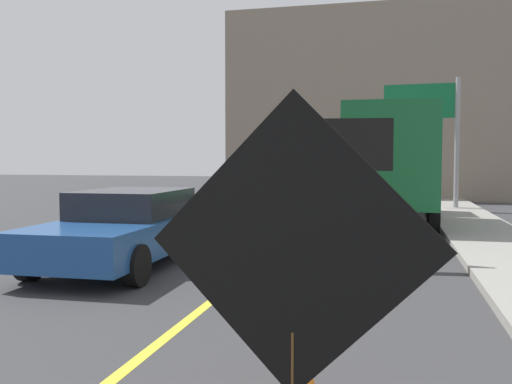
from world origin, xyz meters
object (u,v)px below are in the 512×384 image
(traffic_cone_near_sign, at_px, (301,361))
(traffic_cone_mid_lane, at_px, (313,283))
(box_truck, at_px, (389,164))
(pickup_car, at_px, (129,227))
(highway_guide_sign, at_px, (436,120))
(roadwork_sign, at_px, (294,253))
(arrow_board_trailer, at_px, (347,240))

(traffic_cone_near_sign, xyz_separation_m, traffic_cone_mid_lane, (-0.33, 3.11, -0.08))
(box_truck, bearing_deg, traffic_cone_near_sign, -92.75)
(box_truck, distance_m, traffic_cone_near_sign, 12.67)
(traffic_cone_mid_lane, bearing_deg, pickup_car, 151.17)
(highway_guide_sign, bearing_deg, pickup_car, -116.70)
(highway_guide_sign, distance_m, traffic_cone_mid_lane, 15.24)
(roadwork_sign, height_order, traffic_cone_near_sign, roadwork_sign)
(traffic_cone_near_sign, distance_m, traffic_cone_mid_lane, 3.13)
(box_truck, relative_size, highway_guide_sign, 1.44)
(roadwork_sign, bearing_deg, traffic_cone_mid_lane, 96.48)
(box_truck, distance_m, pickup_car, 8.83)
(highway_guide_sign, distance_m, traffic_cone_near_sign, 18.20)
(traffic_cone_near_sign, bearing_deg, pickup_car, 128.23)
(roadwork_sign, distance_m, traffic_cone_near_sign, 1.80)
(roadwork_sign, height_order, highway_guide_sign, highway_guide_sign)
(traffic_cone_near_sign, bearing_deg, roadwork_sign, -82.73)
(arrow_board_trailer, relative_size, traffic_cone_mid_lane, 4.62)
(highway_guide_sign, bearing_deg, traffic_cone_near_sign, -97.30)
(arrow_board_trailer, distance_m, pickup_car, 4.06)
(pickup_car, distance_m, highway_guide_sign, 14.39)
(highway_guide_sign, bearing_deg, traffic_cone_mid_lane, -100.09)
(box_truck, xyz_separation_m, traffic_cone_near_sign, (-0.60, -12.58, -1.46))
(arrow_board_trailer, height_order, traffic_cone_near_sign, arrow_board_trailer)
(pickup_car, xyz_separation_m, traffic_cone_near_sign, (4.07, -5.17, -0.33))
(arrow_board_trailer, bearing_deg, traffic_cone_near_sign, -89.14)
(arrow_board_trailer, relative_size, traffic_cone_near_sign, 3.61)
(roadwork_sign, distance_m, traffic_cone_mid_lane, 4.70)
(box_truck, relative_size, traffic_cone_mid_lane, 12.29)
(highway_guide_sign, relative_size, traffic_cone_near_sign, 6.69)
(roadwork_sign, bearing_deg, traffic_cone_near_sign, 97.27)
(arrow_board_trailer, height_order, pickup_car, arrow_board_trailer)
(box_truck, distance_m, highway_guide_sign, 5.71)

